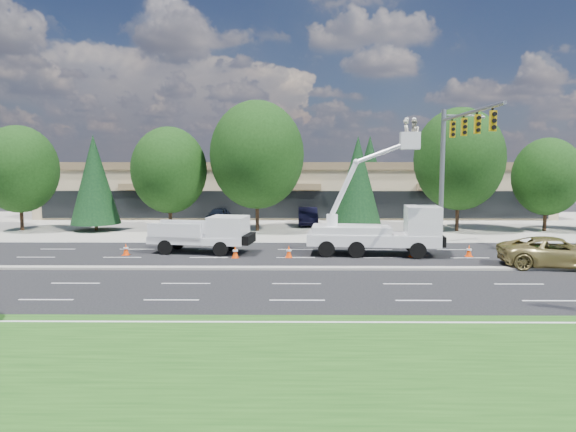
{
  "coord_description": "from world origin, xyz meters",
  "views": [
    {
      "loc": [
        -0.2,
        -25.86,
        5.42
      ],
      "look_at": [
        -0.44,
        3.34,
        2.4
      ],
      "focal_mm": 32.0,
      "sensor_mm": 36.0,
      "label": 1
    }
  ],
  "objects_px": {
    "signal_mast": "(453,153)",
    "bucket_truck": "(384,226)",
    "minivan": "(557,252)",
    "utility_pickup": "(206,238)"
  },
  "relations": [
    {
      "from": "signal_mast",
      "to": "bucket_truck",
      "type": "distance_m",
      "value": 7.1
    },
    {
      "from": "signal_mast",
      "to": "bucket_truck",
      "type": "xyz_separation_m",
      "value": [
        -4.81,
        -2.91,
        -4.33
      ]
    },
    {
      "from": "bucket_truck",
      "to": "minivan",
      "type": "distance_m",
      "value": 9.12
    },
    {
      "from": "signal_mast",
      "to": "minivan",
      "type": "relative_size",
      "value": 1.79
    },
    {
      "from": "signal_mast",
      "to": "bucket_truck",
      "type": "bearing_deg",
      "value": -148.8
    },
    {
      "from": "signal_mast",
      "to": "minivan",
      "type": "xyz_separation_m",
      "value": [
        3.55,
        -6.44,
        -5.27
      ]
    },
    {
      "from": "utility_pickup",
      "to": "bucket_truck",
      "type": "distance_m",
      "value": 10.7
    },
    {
      "from": "bucket_truck",
      "to": "minivan",
      "type": "relative_size",
      "value": 1.41
    },
    {
      "from": "signal_mast",
      "to": "utility_pickup",
      "type": "bearing_deg",
      "value": -171.79
    },
    {
      "from": "utility_pickup",
      "to": "minivan",
      "type": "relative_size",
      "value": 1.08
    }
  ]
}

